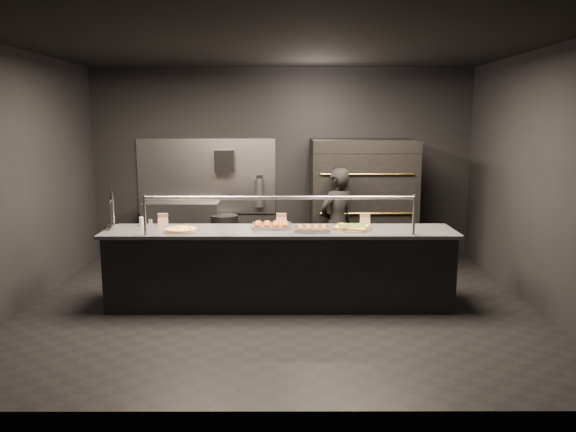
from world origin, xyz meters
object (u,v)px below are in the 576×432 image
Objects in this scene: prep_shelf at (181,231)px; beer_tap at (113,218)px; trash_bin at (225,238)px; round_pizza at (181,230)px; square_pizza at (352,227)px; slider_tray_b at (312,229)px; worker at (337,224)px; slider_tray_a at (271,225)px; service_counter at (280,267)px; towel_dispenser at (224,161)px; pizza_oven at (361,202)px; fire_extinguisher at (260,192)px.

prep_shelf is 2.42m from beer_tap.
round_pizza is at bearing -95.98° from trash_bin.
prep_shelf is 3.39m from square_pizza.
worker is at bearing 72.24° from slider_tray_b.
prep_shelf is 2.29× the size of slider_tray_a.
service_counter reaches higher than prep_shelf.
slider_tray_b is (1.28, -2.47, -0.61)m from towel_dispenser.
pizza_oven is 1.63m from fire_extinguisher.
pizza_oven is (1.20, 1.90, 0.50)m from service_counter.
trash_bin is 0.46× the size of worker.
square_pizza is at bearing 0.65° from beer_tap.
slider_tray_b is (-0.82, -1.98, -0.02)m from pizza_oven.
worker is (2.73, 1.16, -0.29)m from beer_tap.
slider_tray_a is (1.04, 0.19, 0.01)m from round_pizza.
trash_bin is (-0.90, 2.22, -0.11)m from service_counter.
slider_tray_b is 2.70m from trash_bin.
slider_tray_b is at bearing 35.75° from worker.
pizza_oven is 2.88m from prep_shelf.
worker reaches higher than slider_tray_a.
towel_dispenser is 0.83× the size of round_pizza.
round_pizza is at bearing 179.86° from slider_tray_b.
fire_extinguisher reaches higher than trash_bin.
slider_tray_a is at bearing -69.20° from trash_bin.
pizza_oven is 2.15m from slider_tray_b.
slider_tray_a is at bearing 10.53° from round_pizza.
fire_extinguisher is at bearing 96.24° from slider_tray_a.
towel_dispenser is at bearing 84.43° from round_pizza.
service_counter is 9.19× the size of slider_tray_b.
prep_shelf is at bearing -62.40° from worker.
square_pizza is (1.75, -2.36, -0.61)m from towel_dispenser.
fire_extinguisher is 1.06× the size of square_pizza.
beer_tap is at bearing -13.38° from worker.
pizza_oven reaches higher than slider_tray_a.
slider_tray_b is at bearing -12.27° from service_counter.
square_pizza reaches higher than prep_shelf.
towel_dispenser is 0.74m from fire_extinguisher.
worker reaches higher than square_pizza.
towel_dispenser reaches higher than slider_tray_b.
beer_tap is at bearing -176.51° from slider_tray_a.
fire_extinguisher reaches higher than slider_tray_a.
worker reaches higher than service_counter.
round_pizza is (0.46, -2.40, 0.49)m from prep_shelf.
fire_extinguisher is (-0.35, 2.40, 0.60)m from service_counter.
worker reaches higher than slider_tray_b.
towel_dispenser reaches higher than slider_tray_a.
fire_extinguisher is 0.91m from trash_bin.
slider_tray_a is 1.18× the size of slider_tray_b.
slider_tray_b is at bearing -112.56° from pizza_oven.
worker is at bearing 32.99° from round_pizza.
slider_tray_a reaches higher than round_pizza.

